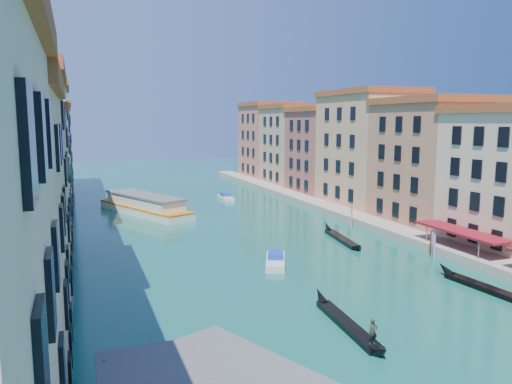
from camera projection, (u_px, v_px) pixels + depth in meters
left_bank_palazzos at (19, 167)px, 64.04m from camera, size 12.80×128.40×21.00m
right_bank_palazzos at (388, 156)px, 83.21m from camera, size 12.80×128.40×21.00m
quay at (345, 214)px, 81.81m from camera, size 4.00×140.00×1.00m
mooring_poles_right at (512, 274)px, 47.02m from camera, size 1.44×54.24×3.20m
vaporetto_far at (145, 205)px, 84.26m from camera, size 13.49×22.36×3.30m
gondola_fore at (347, 322)px, 37.82m from camera, size 1.94×12.43×2.48m
gondola_right at (492, 288)px, 45.40m from camera, size 1.97×12.96×2.58m
gondola_far at (341, 237)px, 65.62m from camera, size 2.89×13.08×1.86m
motorboat_mid at (275, 260)px, 54.51m from camera, size 4.29×6.62×1.31m
motorboat_far at (226, 197)px, 99.77m from camera, size 2.13×6.29×1.29m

